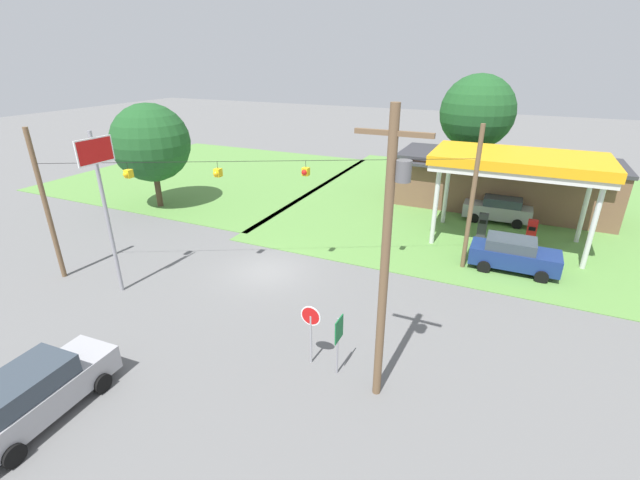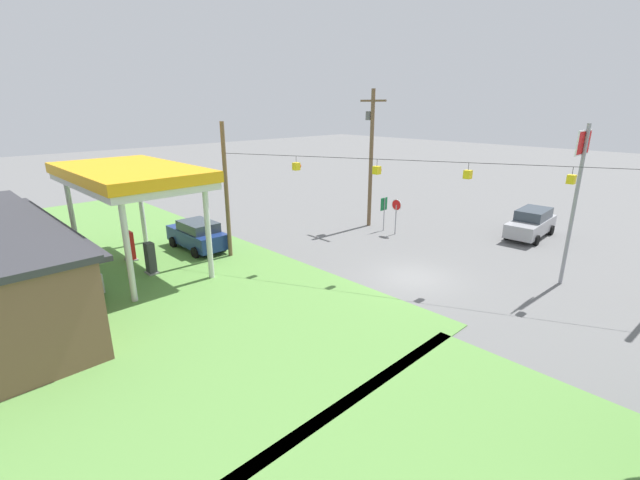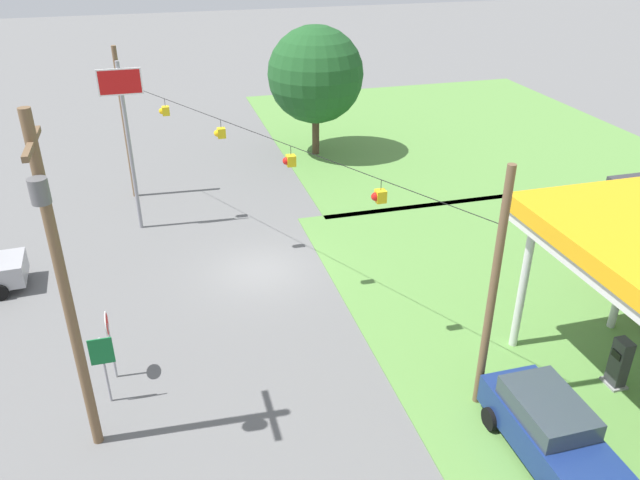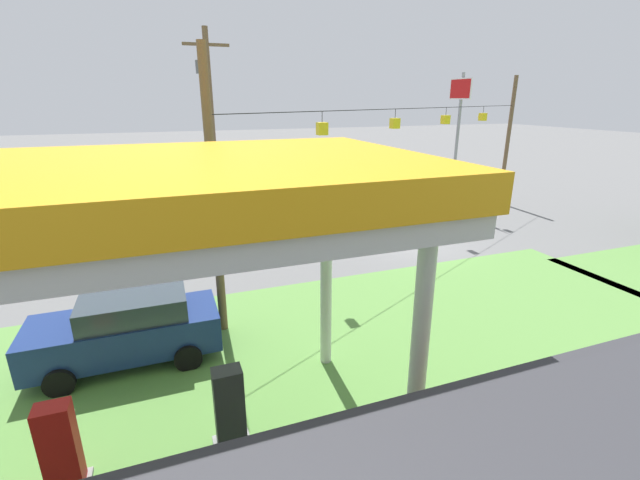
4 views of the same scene
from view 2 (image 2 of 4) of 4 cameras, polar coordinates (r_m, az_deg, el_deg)
The scene contains 12 objects.
ground_plane at distance 23.06m, azimuth 12.33°, elevation -4.96°, with size 160.00×160.00×0.00m, color slate.
gas_station_canopy at distance 24.77m, azimuth -24.08°, elevation 7.72°, with size 9.69×5.42×5.61m.
fuel_pump_near at distance 24.48m, azimuth -21.67°, elevation -2.40°, with size 0.71×0.56×1.75m.
fuel_pump_far at distance 27.01m, azimuth -24.03°, elevation -0.87°, with size 0.71×0.56×1.75m.
car_at_pumps_front at distance 27.66m, azimuth -16.04°, elevation 0.68°, with size 4.56×2.13×1.84m.
car_at_pumps_rear at distance 24.06m, azimuth -30.75°, elevation -3.76°, with size 4.53×2.15×1.82m.
car_on_crossroad at distance 32.52m, azimuth 26.35°, elevation 2.05°, with size 2.31×5.19×1.92m.
stop_sign_roadside at distance 30.00m, azimuth 10.13°, elevation 4.09°, with size 0.80×0.08×2.50m.
stop_sign_overhead at distance 23.76m, azimuth 31.21°, elevation 7.30°, with size 0.22×1.87×7.89m.
route_sign at distance 30.82m, azimuth 8.53°, elevation 4.33°, with size 0.10×0.70×2.40m.
utility_pole_main at distance 31.45m, azimuth 6.79°, elevation 11.58°, with size 2.20×0.44×9.74m.
signal_span_gantry at distance 21.82m, azimuth 13.08°, elevation 5.51°, with size 19.47×10.24×7.82m.
Camera 2 is at (-11.49, 18.00, 8.71)m, focal length 24.00 mm.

